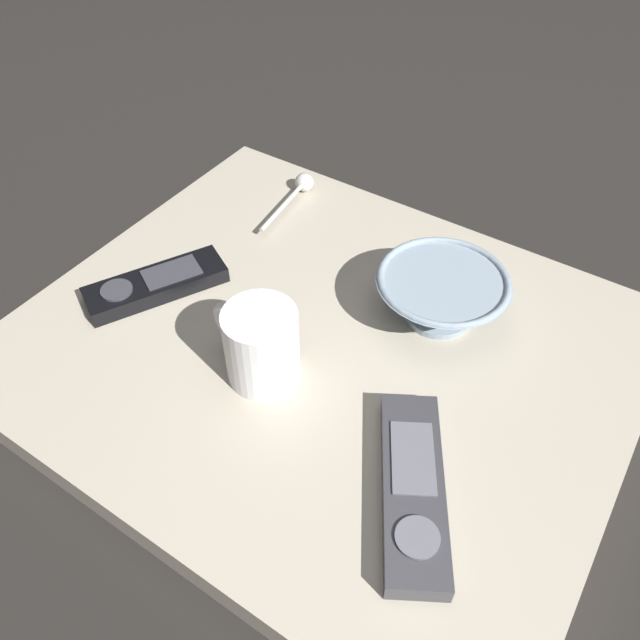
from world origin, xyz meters
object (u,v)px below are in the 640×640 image
at_px(tv_remote_far, 413,488).
at_px(teaspoon, 301,186).
at_px(cereal_bowl, 441,294).
at_px(tv_remote_near, 156,284).
at_px(coffee_mug, 260,345).

bearing_deg(tv_remote_far, teaspoon, -43.30).
distance_m(cereal_bowl, teaspoon, 0.29).
relative_size(teaspoon, tv_remote_near, 0.79).
relative_size(coffee_mug, tv_remote_far, 0.56).
bearing_deg(coffee_mug, tv_remote_near, -9.61).
height_order(cereal_bowl, tv_remote_far, cereal_bowl).
height_order(tv_remote_near, tv_remote_far, tv_remote_far).
xyz_separation_m(coffee_mug, tv_remote_near, (0.18, -0.03, -0.03)).
distance_m(coffee_mug, tv_remote_far, 0.21).
bearing_deg(tv_remote_near, teaspoon, -96.80).
distance_m(cereal_bowl, tv_remote_near, 0.33).
distance_m(teaspoon, tv_remote_far, 0.48).
relative_size(teaspoon, tv_remote_far, 0.70).
relative_size(cereal_bowl, coffee_mug, 1.38).
bearing_deg(cereal_bowl, teaspoon, -22.55).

